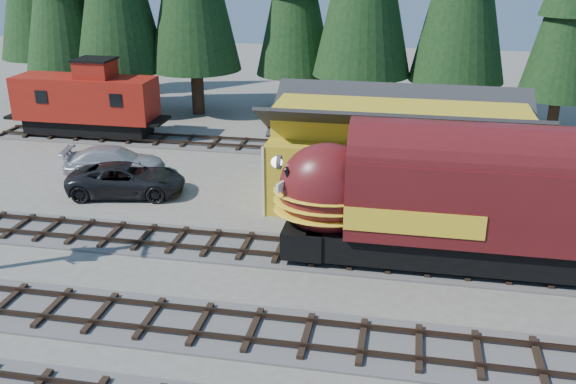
% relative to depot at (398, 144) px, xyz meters
% --- Properties ---
extents(ground, '(120.00, 120.00, 0.00)m').
position_rel_depot_xyz_m(ground, '(0.00, -10.50, -2.96)').
color(ground, '#6B665B').
rests_on(ground, ground).
extents(track_spur, '(32.00, 3.20, 0.33)m').
position_rel_depot_xyz_m(track_spur, '(-10.00, 7.50, -2.90)').
color(track_spur, '#4C4947').
rests_on(track_spur, ground).
extents(depot, '(12.80, 7.00, 5.30)m').
position_rel_depot_xyz_m(depot, '(0.00, 0.00, 0.00)').
color(depot, gold).
rests_on(depot, ground).
extents(locomotive, '(16.47, 3.27, 4.48)m').
position_rel_depot_xyz_m(locomotive, '(3.22, -6.50, -0.35)').
color(locomotive, black).
rests_on(locomotive, ground).
extents(caboose, '(9.15, 2.65, 4.76)m').
position_rel_depot_xyz_m(caboose, '(-20.11, 7.50, -0.57)').
color(caboose, black).
rests_on(caboose, ground).
extents(pickup_truck_a, '(6.23, 3.72, 1.62)m').
position_rel_depot_xyz_m(pickup_truck_a, '(-13.42, -1.63, -2.15)').
color(pickup_truck_a, black).
rests_on(pickup_truck_a, ground).
extents(pickup_truck_b, '(5.79, 3.22, 1.59)m').
position_rel_depot_xyz_m(pickup_truck_b, '(-15.27, 0.94, -2.17)').
color(pickup_truck_b, '#AFB3B7').
rests_on(pickup_truck_b, ground).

